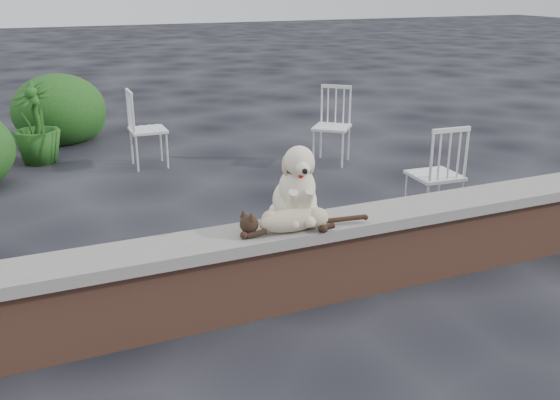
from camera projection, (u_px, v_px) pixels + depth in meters
name	position (u px, v px, depth m)	size (l,w,h in m)	color
ground	(343.00, 291.00, 4.56)	(60.00, 60.00, 0.00)	black
brick_wall	(344.00, 260.00, 4.47)	(6.00, 0.30, 0.50)	brown
capstone	(345.00, 222.00, 4.38)	(6.20, 0.40, 0.08)	slate
dog	(295.00, 182.00, 4.19)	(0.38, 0.50, 0.58)	beige
cat	(293.00, 218.00, 4.09)	(1.06, 0.26, 0.18)	#C2AD8A
chair_e	(148.00, 129.00, 7.46)	(0.56, 0.56, 0.94)	white
chair_d	(332.00, 126.00, 7.60)	(0.56, 0.56, 0.94)	white
chair_c	(435.00, 173.00, 5.72)	(0.56, 0.56, 0.94)	white
potted_plant_b	(35.00, 122.00, 7.60)	(0.57, 0.57, 1.02)	#185017
shrubbery	(30.00, 125.00, 7.91)	(2.43, 2.89, 1.01)	#185017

